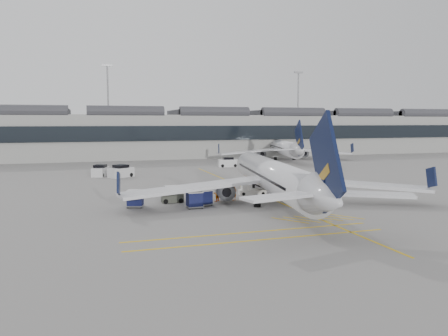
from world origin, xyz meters
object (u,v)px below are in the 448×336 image
object	(u,v)px
baggage_cart_a	(194,199)
ramp_agent_b	(216,193)
airliner_main	(275,177)
pushback_tug	(172,197)
belt_loader	(252,191)
ramp_agent_a	(234,193)

from	to	relation	value
baggage_cart_a	ramp_agent_b	bearing A→B (deg)	40.99
airliner_main	pushback_tug	world-z (taller)	airliner_main
ramp_agent_b	pushback_tug	world-z (taller)	ramp_agent_b
belt_loader	ramp_agent_b	distance (m)	6.65
ramp_agent_a	airliner_main	bearing A→B (deg)	-62.91
belt_loader	ramp_agent_a	xyz separation A→B (m)	(-3.45, -3.27, 0.41)
baggage_cart_a	pushback_tug	world-z (taller)	baggage_cart_a
airliner_main	belt_loader	xyz separation A→B (m)	(-0.29, 6.57, -2.50)
baggage_cart_a	ramp_agent_b	world-z (taller)	ramp_agent_b
ramp_agent_a	ramp_agent_b	bearing A→B (deg)	159.34
belt_loader	ramp_agent_a	world-z (taller)	ramp_agent_a
ramp_agent_a	ramp_agent_b	distance (m)	2.30
baggage_cart_a	airliner_main	bearing A→B (deg)	-2.98
ramp_agent_a	ramp_agent_b	world-z (taller)	ramp_agent_b
airliner_main	baggage_cart_a	bearing A→B (deg)	-171.23
airliner_main	belt_loader	world-z (taller)	airliner_main
airliner_main	ramp_agent_b	distance (m)	7.17
baggage_cart_a	ramp_agent_b	distance (m)	4.59
belt_loader	pushback_tug	world-z (taller)	belt_loader
ramp_agent_a	baggage_cart_a	bearing A→B (deg)	-172.18
airliner_main	pushback_tug	bearing A→B (deg)	168.93
belt_loader	baggage_cart_a	world-z (taller)	baggage_cart_a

